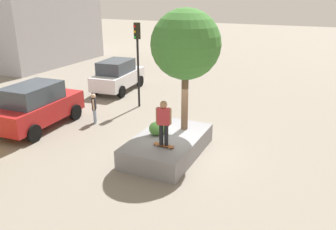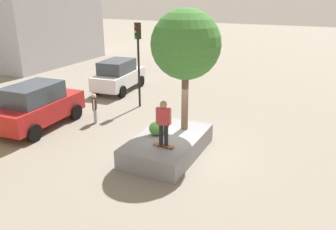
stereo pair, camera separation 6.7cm
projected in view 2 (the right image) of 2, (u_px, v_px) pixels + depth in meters
The scene contains 11 objects.
ground_plane at pixel (178, 151), 13.96m from camera, with size 120.00×120.00×0.00m, color gray.
planter_ledge at pixel (168, 145), 13.55m from camera, with size 4.07×2.40×0.77m, color gray.
plaza_tree at pixel (186, 45), 13.01m from camera, with size 2.72×2.72×4.84m.
boxwood_shrub at pixel (156, 129), 13.48m from camera, with size 0.54×0.54×0.54m, color #4C8C3D.
hedge_clump at pixel (161, 126), 13.64m from camera, with size 0.60×0.60×0.60m, color #4C8C3D.
skateboard at pixel (164, 145), 12.50m from camera, with size 0.26×0.81×0.07m.
skateboarder at pixel (164, 120), 12.17m from camera, with size 0.29×0.56×1.70m.
sedan_parked at pixel (37, 106), 16.04m from camera, with size 4.71×2.36×2.15m.
police_car at pixel (118, 75), 22.15m from camera, with size 4.52×2.36×2.04m.
traffic_light_corner at pixel (138, 51), 18.35m from camera, with size 0.37×0.35×4.62m.
passerby_with_bag at pixel (95, 106), 16.67m from camera, with size 0.46×0.35×1.51m.
Camera 2 is at (-11.64, -4.93, 6.12)m, focal length 36.45 mm.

